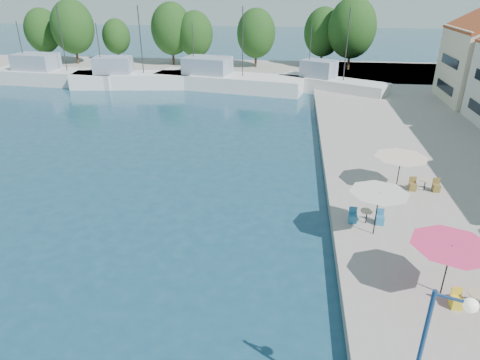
# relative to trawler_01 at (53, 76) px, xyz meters

# --- Properties ---
(quay_far) EXTENTS (90.00, 16.00, 0.60)m
(quay_far) POSITION_rel_trawler_01_xyz_m (20.10, 10.50, -0.77)
(quay_far) COLOR gray
(quay_far) RESTS_ON ground
(hill_east) EXTENTS (140.00, 40.00, 12.00)m
(hill_east) POSITION_rel_trawler_01_xyz_m (68.10, 123.50, 4.93)
(hill_east) COLOR #8F9C91
(hill_east) RESTS_ON ground
(trawler_01) EXTENTS (17.85, 6.06, 10.20)m
(trawler_01) POSITION_rel_trawler_01_xyz_m (0.00, 0.00, 0.00)
(trawler_01) COLOR silver
(trawler_01) RESTS_ON ground
(trawler_02) EXTENTS (15.41, 5.86, 10.20)m
(trawler_02) POSITION_rel_trawler_01_xyz_m (10.76, -0.71, 0.00)
(trawler_02) COLOR white
(trawler_02) RESTS_ON ground
(trawler_03) EXTENTS (19.24, 8.42, 10.20)m
(trawler_03) POSITION_rel_trawler_01_xyz_m (23.05, -0.20, -0.00)
(trawler_03) COLOR white
(trawler_03) RESTS_ON ground
(trawler_04) EXTENTS (13.11, 9.30, 10.20)m
(trawler_04) POSITION_rel_trawler_01_xyz_m (36.01, -1.02, 0.00)
(trawler_04) COLOR silver
(trawler_04) RESTS_ON ground
(tree_01) EXTENTS (5.49, 5.49, 8.13)m
(tree_01) POSITION_rel_trawler_01_xyz_m (-8.47, 13.67, 4.22)
(tree_01) COLOR #3F2B19
(tree_01) RESTS_ON quay_far
(tree_02) EXTENTS (6.42, 6.42, 9.50)m
(tree_02) POSITION_rel_trawler_01_xyz_m (-2.27, 11.67, 5.02)
(tree_02) COLOR #3F2B19
(tree_02) RESTS_ON quay_far
(tree_03) EXTENTS (4.40, 4.40, 6.51)m
(tree_03) POSITION_rel_trawler_01_xyz_m (2.98, 15.37, 3.29)
(tree_03) COLOR #3F2B19
(tree_03) RESTS_ON quay_far
(tree_04) EXTENTS (6.16, 6.16, 9.12)m
(tree_04) POSITION_rel_trawler_01_xyz_m (12.88, 12.92, 4.80)
(tree_04) COLOR #3F2B19
(tree_04) RESTS_ON quay_far
(tree_05) EXTENTS (5.38, 5.38, 7.96)m
(tree_05) POSITION_rel_trawler_01_xyz_m (16.57, 12.57, 4.12)
(tree_05) COLOR #3F2B19
(tree_05) RESTS_ON quay_far
(tree_06) EXTENTS (5.67, 5.67, 8.39)m
(tree_06) POSITION_rel_trawler_01_xyz_m (25.81, 12.25, 4.37)
(tree_06) COLOR #3F2B19
(tree_06) RESTS_ON quay_far
(tree_07) EXTENTS (5.73, 5.73, 8.48)m
(tree_07) POSITION_rel_trawler_01_xyz_m (35.67, 14.79, 4.43)
(tree_07) COLOR #3F2B19
(tree_07) RESTS_ON quay_far
(tree_08) EXTENTS (6.78, 6.78, 10.03)m
(tree_08) POSITION_rel_trawler_01_xyz_m (39.49, 11.94, 5.32)
(tree_08) COLOR #3F2B19
(tree_08) RESTS_ON quay_far
(umbrella_pink) EXTENTS (3.25, 3.25, 2.33)m
(umbrella_pink) POSITION_rel_trawler_01_xyz_m (38.16, -38.54, 1.61)
(umbrella_pink) COLOR black
(umbrella_pink) RESTS_ON quay_right
(umbrella_white) EXTENTS (2.94, 2.94, 2.36)m
(umbrella_white) POSITION_rel_trawler_01_xyz_m (36.11, -34.16, 1.64)
(umbrella_white) COLOR black
(umbrella_white) RESTS_ON quay_right
(umbrella_cream) EXTENTS (3.22, 3.22, 2.08)m
(umbrella_cream) POSITION_rel_trawler_01_xyz_m (38.38, -28.45, 1.36)
(umbrella_cream) COLOR black
(umbrella_cream) RESTS_ON quay_right
(cafe_table_01) EXTENTS (1.82, 0.70, 0.76)m
(cafe_table_01) POSITION_rel_trawler_01_xyz_m (39.18, -39.37, -0.18)
(cafe_table_01) COLOR black
(cafe_table_01) RESTS_ON quay_right
(cafe_table_02) EXTENTS (1.82, 0.70, 0.76)m
(cafe_table_02) POSITION_rel_trawler_01_xyz_m (35.87, -33.12, -0.18)
(cafe_table_02) COLOR black
(cafe_table_02) RESTS_ON quay_right
(cafe_table_03) EXTENTS (1.82, 0.70, 0.76)m
(cafe_table_03) POSITION_rel_trawler_01_xyz_m (39.98, -28.68, -0.18)
(cafe_table_03) COLOR black
(cafe_table_03) RESTS_ON quay_right
(street_lamp) EXTENTS (1.00, 0.50, 5.03)m
(street_lamp) POSITION_rel_trawler_01_xyz_m (35.59, -44.97, 3.02)
(street_lamp) COLOR navy
(street_lamp) RESTS_ON quay_right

